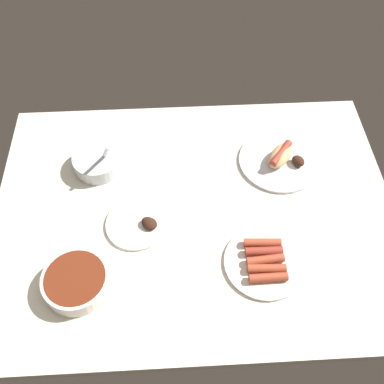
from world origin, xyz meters
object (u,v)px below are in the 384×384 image
object	(u,v)px
plate_hotdog_assembled	(280,159)
bowl_coleslaw	(97,161)
plate_grilled_meat	(139,224)
bowl_chili	(76,281)
plate_sausages	(265,262)

from	to	relation	value
plate_hotdog_assembled	bowl_coleslaw	size ratio (longest dim) A/B	1.69
plate_grilled_meat	bowl_chili	bearing A→B (deg)	-130.95
plate_grilled_meat	bowl_coleslaw	world-z (taller)	bowl_coleslaw
bowl_coleslaw	plate_sausages	bearing A→B (deg)	-37.77
bowl_chili	bowl_coleslaw	xyz separation A→B (cm)	(2.62, 41.10, 0.09)
bowl_chili	bowl_coleslaw	distance (cm)	41.19
plate_hotdog_assembled	plate_grilled_meat	world-z (taller)	plate_hotdog_assembled
plate_grilled_meat	plate_hotdog_assembled	bearing A→B (deg)	25.60
plate_hotdog_assembled	plate_grilled_meat	bearing A→B (deg)	-154.40
plate_sausages	bowl_coleslaw	bearing A→B (deg)	142.23
bowl_coleslaw	plate_hotdog_assembled	bearing A→B (deg)	-1.14
plate_hotdog_assembled	plate_sausages	world-z (taller)	plate_hotdog_assembled
bowl_chili	bowl_coleslaw	bearing A→B (deg)	86.35
plate_sausages	bowl_coleslaw	size ratio (longest dim) A/B	1.46
plate_grilled_meat	bowl_chili	world-z (taller)	bowl_chili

